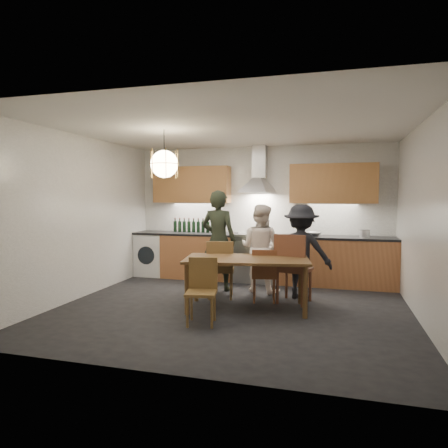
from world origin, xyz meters
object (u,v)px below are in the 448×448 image
(chair_front, at_px, (202,286))
(person_right, at_px, (301,251))
(mixing_bowl, at_px, (313,234))
(chair_back_left, at_px, (220,266))
(person_mid, at_px, (260,248))
(stock_pot, at_px, (365,234))
(wine_bottles, at_px, (194,225))
(person_left, at_px, (219,240))
(dining_table, at_px, (247,264))

(chair_front, distance_m, person_right, 1.99)
(person_right, relative_size, mixing_bowl, 4.97)
(chair_back_left, bearing_deg, person_mid, -140.62)
(stock_pot, xyz_separation_m, wine_bottles, (-3.27, 0.06, 0.08))
(person_left, xyz_separation_m, person_mid, (0.72, 0.06, -0.12))
(dining_table, distance_m, stock_pot, 2.63)
(chair_front, xyz_separation_m, person_mid, (0.42, 1.86, 0.27))
(dining_table, relative_size, person_left, 1.09)
(chair_back_left, relative_size, person_left, 0.54)
(wine_bottles, bearing_deg, person_right, -27.16)
(chair_front, bearing_deg, mixing_bowl, 54.46)
(person_right, height_order, stock_pot, person_right)
(dining_table, height_order, person_right, person_right)
(person_mid, xyz_separation_m, stock_pot, (1.73, 0.86, 0.22))
(person_mid, distance_m, stock_pot, 1.95)
(person_mid, xyz_separation_m, person_right, (0.70, -0.23, 0.00))
(person_right, bearing_deg, person_left, -5.86)
(chair_front, xyz_separation_m, mixing_bowl, (1.25, 2.68, 0.46))
(dining_table, bearing_deg, chair_back_left, 130.03)
(wine_bottles, bearing_deg, person_mid, -30.78)
(person_mid, relative_size, mixing_bowl, 4.95)
(chair_back_left, xyz_separation_m, person_right, (1.22, 0.42, 0.22))
(chair_front, xyz_separation_m, person_left, (-0.31, 1.80, 0.39))
(chair_back_left, height_order, person_mid, person_mid)
(dining_table, relative_size, mixing_bowl, 6.23)
(chair_back_left, height_order, stock_pot, stock_pot)
(person_left, bearing_deg, chair_front, 107.95)
(stock_pot, bearing_deg, dining_table, -131.40)
(chair_front, height_order, mixing_bowl, mixing_bowl)
(chair_back_left, relative_size, stock_pot, 5.27)
(dining_table, distance_m, chair_back_left, 0.70)
(person_left, bearing_deg, chair_back_left, 117.16)
(person_mid, relative_size, wine_bottles, 1.71)
(dining_table, bearing_deg, person_left, 115.36)
(mixing_bowl, bearing_deg, chair_front, -115.08)
(person_left, bearing_deg, person_mid, -166.97)
(person_right, xyz_separation_m, mixing_bowl, (0.13, 1.05, 0.19))
(dining_table, bearing_deg, mixing_bowl, 57.07)
(person_mid, height_order, mixing_bowl, person_mid)
(person_left, xyz_separation_m, mixing_bowl, (1.56, 0.88, 0.07))
(person_right, bearing_deg, wine_bottles, -26.08)
(chair_front, xyz_separation_m, stock_pot, (2.15, 2.72, 0.48))
(chair_front, bearing_deg, person_right, 45.01)
(dining_table, relative_size, person_right, 1.25)
(chair_back_left, bearing_deg, stock_pot, -158.52)
(dining_table, bearing_deg, chair_front, -128.59)
(dining_table, height_order, chair_back_left, chair_back_left)
(mixing_bowl, bearing_deg, wine_bottles, 177.66)
(person_mid, bearing_deg, stock_pot, -137.58)
(chair_back_left, distance_m, mixing_bowl, 2.05)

